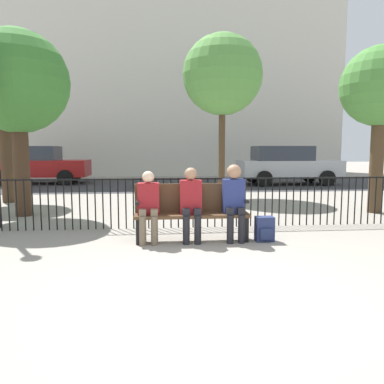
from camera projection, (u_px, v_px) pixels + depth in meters
name	position (u px, v px, depth m)	size (l,w,h in m)	color
ground_plane	(213.00, 294.00, 3.85)	(80.00, 80.00, 0.00)	gray
park_bench	(192.00, 210.00, 6.11)	(1.85, 0.45, 0.92)	#4C331E
seated_person_0	(148.00, 203.00, 5.89)	(0.34, 0.39, 1.14)	brown
seated_person_1	(191.00, 201.00, 5.96)	(0.34, 0.39, 1.19)	black
seated_person_2	(234.00, 198.00, 6.02)	(0.34, 0.39, 1.24)	black
backpack	(265.00, 229.00, 6.04)	(0.29, 0.24, 0.40)	navy
fence_railing	(186.00, 198.00, 7.06)	(9.01, 0.03, 0.95)	black
tree_0	(3.00, 91.00, 10.19)	(2.09, 2.09, 4.17)	#422D1E
tree_1	(381.00, 89.00, 8.50)	(1.81, 1.81, 3.82)	#4C3823
tree_2	(17.00, 84.00, 8.06)	(2.21, 2.21, 4.04)	#422D1E
tree_3	(222.00, 75.00, 11.46)	(2.46, 2.46, 4.99)	#4C3823
street_surface	(170.00, 185.00, 15.71)	(24.00, 6.00, 0.01)	#333335
parked_car_0	(287.00, 165.00, 15.80)	(4.20, 1.94, 1.62)	#B7B7BC
parked_car_1	(36.00, 164.00, 16.14)	(4.20, 1.94, 1.62)	maroon
building_facade	(165.00, 63.00, 22.87)	(20.00, 6.00, 13.44)	beige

